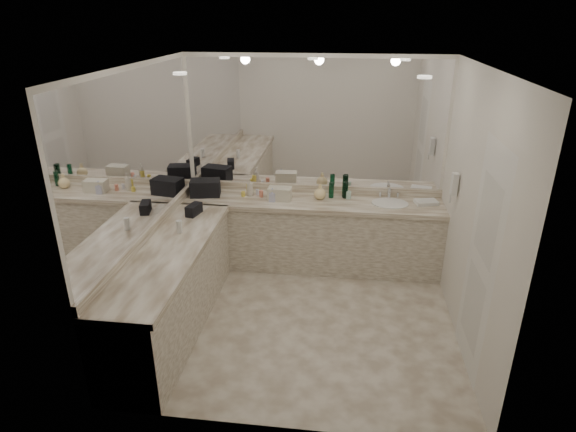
# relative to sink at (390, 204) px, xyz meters

# --- Properties ---
(floor) EXTENTS (3.20, 3.20, 0.00)m
(floor) POSITION_rel_sink_xyz_m (-0.95, -1.20, -0.90)
(floor) COLOR beige
(floor) RESTS_ON ground
(ceiling) EXTENTS (3.20, 3.20, 0.00)m
(ceiling) POSITION_rel_sink_xyz_m (-0.95, -1.20, 1.71)
(ceiling) COLOR white
(ceiling) RESTS_ON floor
(wall_back) EXTENTS (3.20, 0.02, 2.60)m
(wall_back) POSITION_rel_sink_xyz_m (-0.95, 0.30, 0.41)
(wall_back) COLOR silver
(wall_back) RESTS_ON floor
(wall_left) EXTENTS (0.02, 3.00, 2.60)m
(wall_left) POSITION_rel_sink_xyz_m (-2.55, -1.20, 0.41)
(wall_left) COLOR silver
(wall_left) RESTS_ON floor
(wall_right) EXTENTS (0.02, 3.00, 2.60)m
(wall_right) POSITION_rel_sink_xyz_m (0.65, -1.20, 0.41)
(wall_right) COLOR silver
(wall_right) RESTS_ON floor
(vanity_back_base) EXTENTS (3.20, 0.60, 0.84)m
(vanity_back_base) POSITION_rel_sink_xyz_m (-0.95, 0.00, -0.48)
(vanity_back_base) COLOR silver
(vanity_back_base) RESTS_ON floor
(vanity_back_top) EXTENTS (3.20, 0.64, 0.06)m
(vanity_back_top) POSITION_rel_sink_xyz_m (-0.95, -0.01, -0.03)
(vanity_back_top) COLOR silver
(vanity_back_top) RESTS_ON vanity_back_base
(vanity_left_base) EXTENTS (0.60, 2.40, 0.84)m
(vanity_left_base) POSITION_rel_sink_xyz_m (-2.25, -1.50, -0.48)
(vanity_left_base) COLOR silver
(vanity_left_base) RESTS_ON floor
(vanity_left_top) EXTENTS (0.64, 2.42, 0.06)m
(vanity_left_top) POSITION_rel_sink_xyz_m (-2.24, -1.50, -0.03)
(vanity_left_top) COLOR silver
(vanity_left_top) RESTS_ON vanity_left_base
(backsplash_back) EXTENTS (3.20, 0.04, 0.10)m
(backsplash_back) POSITION_rel_sink_xyz_m (-0.95, 0.28, 0.05)
(backsplash_back) COLOR silver
(backsplash_back) RESTS_ON vanity_back_top
(backsplash_left) EXTENTS (0.04, 3.00, 0.10)m
(backsplash_left) POSITION_rel_sink_xyz_m (-2.53, -1.20, 0.05)
(backsplash_left) COLOR silver
(backsplash_left) RESTS_ON vanity_left_top
(mirror_back) EXTENTS (3.12, 0.01, 1.55)m
(mirror_back) POSITION_rel_sink_xyz_m (-0.95, 0.29, 0.88)
(mirror_back) COLOR white
(mirror_back) RESTS_ON wall_back
(mirror_left) EXTENTS (0.01, 2.92, 1.55)m
(mirror_left) POSITION_rel_sink_xyz_m (-2.54, -1.20, 0.88)
(mirror_left) COLOR white
(mirror_left) RESTS_ON wall_left
(sink) EXTENTS (0.44, 0.44, 0.03)m
(sink) POSITION_rel_sink_xyz_m (0.00, 0.00, 0.00)
(sink) COLOR white
(sink) RESTS_ON vanity_back_top
(faucet) EXTENTS (0.24, 0.16, 0.14)m
(faucet) POSITION_rel_sink_xyz_m (0.00, 0.21, 0.07)
(faucet) COLOR silver
(faucet) RESTS_ON vanity_back_top
(wall_phone) EXTENTS (0.06, 0.10, 0.24)m
(wall_phone) POSITION_rel_sink_xyz_m (0.61, -0.50, 0.46)
(wall_phone) COLOR white
(wall_phone) RESTS_ON wall_right
(door) EXTENTS (0.02, 0.82, 2.10)m
(door) POSITION_rel_sink_xyz_m (0.64, -1.70, 0.16)
(door) COLOR white
(door) RESTS_ON wall_right
(black_toiletry_bag) EXTENTS (0.40, 0.29, 0.21)m
(black_toiletry_bag) POSITION_rel_sink_xyz_m (-2.29, 0.00, 0.11)
(black_toiletry_bag) COLOR black
(black_toiletry_bag) RESTS_ON vanity_back_top
(black_bag_spill) EXTENTS (0.15, 0.24, 0.12)m
(black_bag_spill) POSITION_rel_sink_xyz_m (-2.25, -0.62, 0.07)
(black_bag_spill) COLOR black
(black_bag_spill) RESTS_ON vanity_left_top
(cream_cosmetic_case) EXTENTS (0.29, 0.19, 0.16)m
(cream_cosmetic_case) POSITION_rel_sink_xyz_m (-1.34, -0.03, 0.09)
(cream_cosmetic_case) COLOR beige
(cream_cosmetic_case) RESTS_ON vanity_back_top
(hand_towel) EXTENTS (0.30, 0.23, 0.04)m
(hand_towel) POSITION_rel_sink_xyz_m (0.43, 0.05, 0.03)
(hand_towel) COLOR white
(hand_towel) RESTS_ON vanity_back_top
(lotion_left) EXTENTS (0.06, 0.06, 0.14)m
(lotion_left) POSITION_rel_sink_xyz_m (-2.25, -1.12, 0.07)
(lotion_left) COLOR white
(lotion_left) RESTS_ON vanity_left_top
(soap_bottle_a) EXTENTS (0.09, 0.09, 0.23)m
(soap_bottle_a) POSITION_rel_sink_xyz_m (-1.74, 0.07, 0.12)
(soap_bottle_a) COLOR beige
(soap_bottle_a) RESTS_ON vanity_back_top
(soap_bottle_b) EXTENTS (0.08, 0.08, 0.17)m
(soap_bottle_b) POSITION_rel_sink_xyz_m (-1.42, -0.10, 0.09)
(soap_bottle_b) COLOR silver
(soap_bottle_b) RESTS_ON vanity_back_top
(soap_bottle_c) EXTENTS (0.18, 0.18, 0.19)m
(soap_bottle_c) POSITION_rel_sink_xyz_m (-0.85, 0.06, 0.10)
(soap_bottle_c) COLOR #FBE09B
(soap_bottle_c) RESTS_ON vanity_back_top
(green_bottle_0) EXTENTS (0.07, 0.07, 0.20)m
(green_bottle_0) POSITION_rel_sink_xyz_m (-0.55, 0.16, 0.11)
(green_bottle_0) COLOR #094626
(green_bottle_0) RESTS_ON vanity_back_top
(green_bottle_1) EXTENTS (0.06, 0.06, 0.20)m
(green_bottle_1) POSITION_rel_sink_xyz_m (-0.54, 0.13, 0.11)
(green_bottle_1) COLOR #094626
(green_bottle_1) RESTS_ON vanity_back_top
(green_bottle_2) EXTENTS (0.06, 0.06, 0.20)m
(green_bottle_2) POSITION_rel_sink_xyz_m (-0.72, 0.12, 0.10)
(green_bottle_2) COLOR #094626
(green_bottle_2) RESTS_ON vanity_back_top
(amenity_bottle_0) EXTENTS (0.06, 0.06, 0.10)m
(amenity_bottle_0) POSITION_rel_sink_xyz_m (-0.50, 0.10, 0.05)
(amenity_bottle_0) COLOR silver
(amenity_bottle_0) RESTS_ON vanity_back_top
(amenity_bottle_1) EXTENTS (0.05, 0.05, 0.08)m
(amenity_bottle_1) POSITION_rel_sink_xyz_m (-1.59, 0.03, 0.05)
(amenity_bottle_1) COLOR #E57F66
(amenity_bottle_1) RESTS_ON vanity_back_top
(amenity_bottle_2) EXTENTS (0.04, 0.04, 0.07)m
(amenity_bottle_2) POSITION_rel_sink_xyz_m (-1.65, 0.10, 0.04)
(amenity_bottle_2) COLOR silver
(amenity_bottle_2) RESTS_ON vanity_back_top
(amenity_bottle_3) EXTENTS (0.06, 0.06, 0.07)m
(amenity_bottle_3) POSITION_rel_sink_xyz_m (-1.32, -0.03, 0.04)
(amenity_bottle_3) COLOR #E0B28C
(amenity_bottle_3) RESTS_ON vanity_back_top
(amenity_bottle_4) EXTENTS (0.05, 0.05, 0.06)m
(amenity_bottle_4) POSITION_rel_sink_xyz_m (-1.82, 0.03, 0.04)
(amenity_bottle_4) COLOR #F2D84C
(amenity_bottle_4) RESTS_ON vanity_back_top
(amenity_bottle_5) EXTENTS (0.06, 0.06, 0.13)m
(amenity_bottle_5) POSITION_rel_sink_xyz_m (-1.76, 0.10, 0.07)
(amenity_bottle_5) COLOR #F2D84C
(amenity_bottle_5) RESTS_ON vanity_back_top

